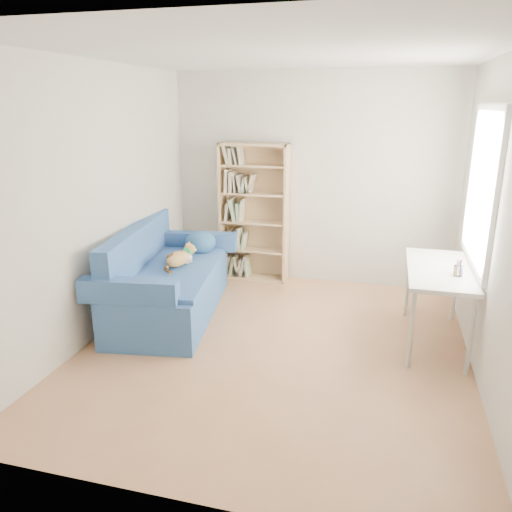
{
  "coord_description": "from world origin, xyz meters",
  "views": [
    {
      "loc": [
        0.92,
        -4.16,
        2.21
      ],
      "look_at": [
        -0.22,
        0.12,
        0.85
      ],
      "focal_mm": 35.0,
      "sensor_mm": 36.0,
      "label": 1
    }
  ],
  "objects_px": {
    "sofa": "(168,281)",
    "desk": "(439,275)",
    "pen_cup": "(458,270)",
    "bookshelf": "(254,218)"
  },
  "relations": [
    {
      "from": "sofa",
      "to": "pen_cup",
      "type": "distance_m",
      "value": 2.93
    },
    {
      "from": "bookshelf",
      "to": "pen_cup",
      "type": "height_order",
      "value": "bookshelf"
    },
    {
      "from": "pen_cup",
      "to": "desk",
      "type": "bearing_deg",
      "value": 124.96
    },
    {
      "from": "desk",
      "to": "pen_cup",
      "type": "xyz_separation_m",
      "value": [
        0.13,
        -0.19,
        0.13
      ]
    },
    {
      "from": "sofa",
      "to": "bookshelf",
      "type": "height_order",
      "value": "bookshelf"
    },
    {
      "from": "desk",
      "to": "pen_cup",
      "type": "relative_size",
      "value": 8.26
    },
    {
      "from": "sofa",
      "to": "desk",
      "type": "xyz_separation_m",
      "value": [
        2.76,
        0.01,
        0.32
      ]
    },
    {
      "from": "desk",
      "to": "pen_cup",
      "type": "distance_m",
      "value": 0.26
    },
    {
      "from": "bookshelf",
      "to": "desk",
      "type": "distance_m",
      "value": 2.53
    },
    {
      "from": "sofa",
      "to": "desk",
      "type": "distance_m",
      "value": 2.78
    }
  ]
}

